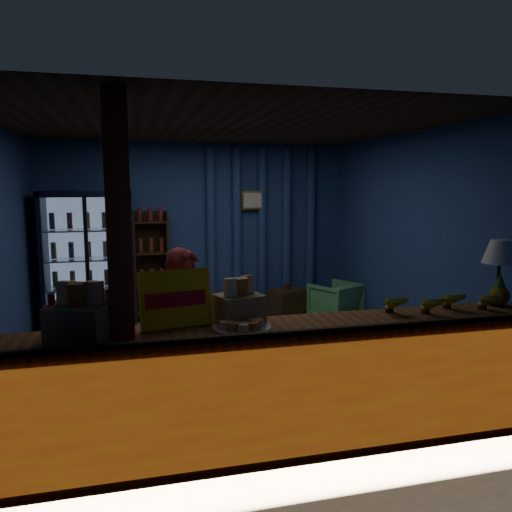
{
  "coord_description": "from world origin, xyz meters",
  "views": [
    {
      "loc": [
        -0.97,
        -5.31,
        1.97
      ],
      "look_at": [
        0.31,
        -0.2,
        1.23
      ],
      "focal_mm": 35.0,
      "sensor_mm": 36.0,
      "label": 1
    }
  ],
  "objects_px": {
    "green_chair": "(335,301)",
    "table_lamp": "(500,254)",
    "shopkeeper": "(186,338)",
    "pastry_tray": "(242,326)"
  },
  "relations": [
    {
      "from": "green_chair",
      "to": "pastry_tray",
      "type": "bearing_deg",
      "value": 30.36
    },
    {
      "from": "green_chair",
      "to": "shopkeeper",
      "type": "bearing_deg",
      "value": 20.97
    },
    {
      "from": "shopkeeper",
      "to": "pastry_tray",
      "type": "xyz_separation_m",
      "value": [
        0.34,
        -0.57,
        0.23
      ]
    },
    {
      "from": "shopkeeper",
      "to": "pastry_tray",
      "type": "distance_m",
      "value": 0.7
    },
    {
      "from": "table_lamp",
      "to": "shopkeeper",
      "type": "bearing_deg",
      "value": 171.12
    },
    {
      "from": "shopkeeper",
      "to": "pastry_tray",
      "type": "relative_size",
      "value": 3.46
    },
    {
      "from": "green_chair",
      "to": "pastry_tray",
      "type": "xyz_separation_m",
      "value": [
        -2.13,
        -3.26,
        0.69
      ]
    },
    {
      "from": "green_chair",
      "to": "table_lamp",
      "type": "xyz_separation_m",
      "value": [
        0.15,
        -3.1,
        1.11
      ]
    },
    {
      "from": "pastry_tray",
      "to": "table_lamp",
      "type": "bearing_deg",
      "value": 4.08
    },
    {
      "from": "pastry_tray",
      "to": "table_lamp",
      "type": "height_order",
      "value": "table_lamp"
    }
  ]
}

